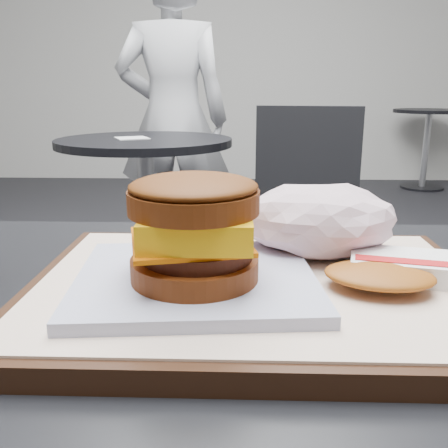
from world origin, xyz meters
TOP-DOWN VIEW (x-y plane):
  - serving_tray at (0.05, 0.05)m, footprint 0.38×0.28m
  - breakfast_sandwich at (0.00, 0.03)m, footprint 0.20×0.19m
  - hash_brown at (0.16, 0.05)m, footprint 0.13×0.10m
  - crumpled_wrapper at (0.11, 0.12)m, footprint 0.15×0.12m
  - neighbor_table at (-0.35, 1.65)m, footprint 0.70×0.70m
  - napkin at (-0.40, 1.64)m, footprint 0.16×0.16m
  - neighbor_chair at (0.17, 1.58)m, footprint 0.63×0.48m
  - patron at (-0.31, 2.25)m, footprint 0.60×0.41m
  - bg_table_far at (1.80, 4.50)m, footprint 0.66×0.66m

SIDE VIEW (x-z plane):
  - neighbor_chair at x=0.17m, z-range 0.07..0.95m
  - neighbor_table at x=-0.35m, z-range 0.18..0.93m
  - bg_table_far at x=1.80m, z-range 0.19..0.94m
  - napkin at x=-0.40m, z-range 0.75..0.75m
  - serving_tray at x=0.05m, z-range 0.77..0.79m
  - patron at x=-0.31m, z-range 0.00..1.58m
  - hash_brown at x=0.16m, z-range 0.79..0.81m
  - crumpled_wrapper at x=0.11m, z-range 0.79..0.86m
  - breakfast_sandwich at x=0.00m, z-range 0.78..0.88m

